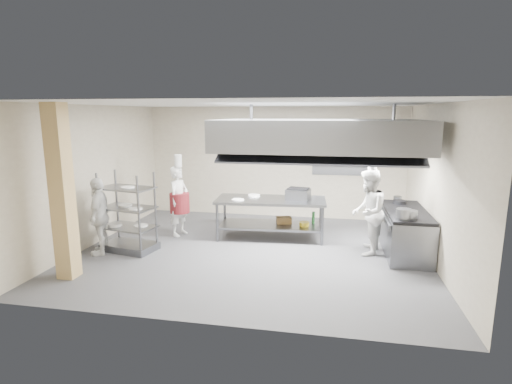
% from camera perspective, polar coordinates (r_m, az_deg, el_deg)
% --- Properties ---
extents(floor, '(7.00, 7.00, 0.00)m').
position_cam_1_polar(floor, '(8.41, -0.51, -8.42)').
color(floor, '#363639').
rests_on(floor, ground).
extents(ceiling, '(7.00, 7.00, 0.00)m').
position_cam_1_polar(ceiling, '(7.92, -0.54, 12.48)').
color(ceiling, silver).
rests_on(ceiling, wall_back).
extents(wall_back, '(7.00, 0.00, 7.00)m').
position_cam_1_polar(wall_back, '(10.96, 2.56, 4.24)').
color(wall_back, tan).
rests_on(wall_back, ground).
extents(wall_left, '(0.00, 6.00, 6.00)m').
position_cam_1_polar(wall_left, '(9.36, -22.05, 2.25)').
color(wall_left, tan).
rests_on(wall_left, ground).
extents(wall_right, '(0.00, 6.00, 6.00)m').
position_cam_1_polar(wall_right, '(8.11, 24.50, 0.80)').
color(wall_right, tan).
rests_on(wall_right, ground).
extents(column, '(0.30, 0.30, 3.00)m').
position_cam_1_polar(column, '(7.48, -25.98, -0.13)').
color(column, tan).
rests_on(column, floor).
extents(exhaust_hood, '(4.00, 2.50, 0.60)m').
position_cam_1_polar(exhaust_hood, '(8.18, 9.08, 8.09)').
color(exhaust_hood, slate).
rests_on(exhaust_hood, ceiling).
extents(hood_strip_a, '(1.60, 0.12, 0.04)m').
position_cam_1_polar(hood_strip_a, '(8.28, 2.74, 6.03)').
color(hood_strip_a, white).
rests_on(hood_strip_a, exhaust_hood).
extents(hood_strip_b, '(1.60, 0.12, 0.04)m').
position_cam_1_polar(hood_strip_b, '(8.23, 15.32, 5.62)').
color(hood_strip_b, white).
rests_on(hood_strip_b, exhaust_hood).
extents(wall_shelf, '(1.50, 0.28, 0.04)m').
position_cam_1_polar(wall_shelf, '(10.69, 12.04, 3.84)').
color(wall_shelf, slate).
rests_on(wall_shelf, wall_back).
extents(island, '(2.53, 1.20, 0.91)m').
position_cam_1_polar(island, '(9.18, 2.09, -3.77)').
color(island, slate).
rests_on(island, floor).
extents(island_worktop, '(2.53, 1.20, 0.06)m').
position_cam_1_polar(island_worktop, '(9.08, 2.11, -1.18)').
color(island_worktop, slate).
rests_on(island_worktop, island).
extents(island_undershelf, '(2.33, 1.08, 0.04)m').
position_cam_1_polar(island_undershelf, '(9.22, 2.08, -4.70)').
color(island_undershelf, slate).
rests_on(island_undershelf, island).
extents(pass_rack, '(1.20, 0.84, 1.64)m').
position_cam_1_polar(pass_rack, '(8.65, -17.88, -2.73)').
color(pass_rack, gray).
rests_on(pass_rack, floor).
extents(cooking_range, '(0.80, 2.00, 0.84)m').
position_cam_1_polar(cooking_range, '(8.74, 20.49, -5.49)').
color(cooking_range, slate).
rests_on(cooking_range, floor).
extents(range_top, '(0.78, 1.96, 0.06)m').
position_cam_1_polar(range_top, '(8.63, 20.69, -2.62)').
color(range_top, black).
rests_on(range_top, cooking_range).
extents(chef_head, '(0.52, 0.67, 1.63)m').
position_cam_1_polar(chef_head, '(9.45, -10.93, -1.29)').
color(chef_head, silver).
rests_on(chef_head, floor).
extents(chef_line, '(0.80, 0.95, 1.74)m').
position_cam_1_polar(chef_line, '(8.35, 15.70, -2.76)').
color(chef_line, white).
rests_on(chef_line, floor).
extents(chef_plating, '(0.60, 0.99, 1.57)m').
position_cam_1_polar(chef_plating, '(8.64, -21.42, -3.22)').
color(chef_plating, white).
rests_on(chef_plating, floor).
extents(griddle, '(0.57, 0.48, 0.24)m').
position_cam_1_polar(griddle, '(8.99, 6.04, -0.35)').
color(griddle, gray).
rests_on(griddle, island_worktop).
extents(wicker_basket, '(0.39, 0.31, 0.15)m').
position_cam_1_polar(wicker_basket, '(9.27, 4.00, -4.03)').
color(wicker_basket, '#98663D').
rests_on(wicker_basket, island_undershelf).
extents(stockpot, '(0.28, 0.28, 0.19)m').
position_cam_1_polar(stockpot, '(7.87, 20.36, -2.95)').
color(stockpot, gray).
rests_on(stockpot, range_top).
extents(plate_stack, '(0.28, 0.28, 0.05)m').
position_cam_1_polar(plate_stack, '(8.72, -17.77, -4.60)').
color(plate_stack, white).
rests_on(plate_stack, pass_rack).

